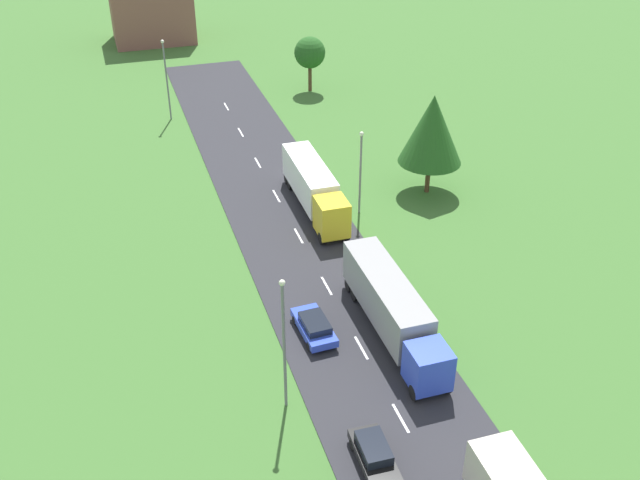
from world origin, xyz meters
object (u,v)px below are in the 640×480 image
at_px(tree_oak, 310,53).
at_px(lamppost_third, 361,168).
at_px(tree_birch, 432,129).
at_px(car_third, 374,455).
at_px(car_fourth, 314,326).
at_px(truck_third, 314,187).
at_px(lamppost_fourth, 166,76).
at_px(distant_building, 151,6).
at_px(truck_second, 392,307).
at_px(lamppost_second, 284,339).

bearing_deg(tree_oak, lamppost_third, -98.89).
relative_size(lamppost_third, tree_birch, 0.82).
height_order(car_third, tree_oak, tree_oak).
bearing_deg(lamppost_third, car_fourth, -120.34).
relative_size(truck_third, lamppost_fourth, 1.40).
relative_size(car_third, tree_birch, 0.47).
bearing_deg(tree_oak, distant_building, 120.13).
xyz_separation_m(lamppost_third, tree_birch, (7.26, 1.82, 1.86)).
height_order(car_third, lamppost_third, lamppost_third).
xyz_separation_m(truck_second, truck_third, (0.13, 17.94, 0.00)).
relative_size(truck_second, lamppost_fourth, 1.48).
relative_size(truck_second, tree_birch, 1.42).
distance_m(truck_second, lamppost_second, 9.98).
relative_size(truck_third, tree_oak, 1.90).
xyz_separation_m(lamppost_fourth, tree_oak, (17.43, 3.97, -0.27)).
bearing_deg(tree_oak, lamppost_fourth, -167.17).
distance_m(lamppost_third, lamppost_fourth, 29.12).
bearing_deg(distant_building, lamppost_second, -90.98).
bearing_deg(lamppost_third, lamppost_second, -120.75).
distance_m(car_third, lamppost_third, 28.09).
bearing_deg(tree_birch, lamppost_second, -131.06).
xyz_separation_m(truck_third, car_third, (-5.32, -28.20, -1.37)).
bearing_deg(tree_birch, car_third, -119.72).
relative_size(truck_second, distant_building, 1.17).
xyz_separation_m(truck_second, car_fourth, (-4.99, 1.36, -1.40)).
bearing_deg(lamppost_third, truck_third, 153.60).
xyz_separation_m(car_third, tree_birch, (16.13, 28.25, 5.31)).
relative_size(lamppost_third, tree_oak, 1.16).
xyz_separation_m(car_third, tree_oak, (13.59, 56.60, 3.85)).
relative_size(lamppost_second, lamppost_fourth, 1.02).
distance_m(truck_third, car_third, 28.73).
bearing_deg(car_fourth, lamppost_third, 59.66).
xyz_separation_m(lamppost_fourth, distant_building, (1.82, 30.86, -0.02)).
height_order(tree_birch, distant_building, distant_building).
bearing_deg(lamppost_fourth, lamppost_third, -64.12).
height_order(car_fourth, tree_oak, tree_oak).
xyz_separation_m(lamppost_third, distant_building, (-10.89, 57.06, 0.65)).
bearing_deg(truck_second, lamppost_second, -152.97).
height_order(truck_second, lamppost_third, lamppost_third).
distance_m(truck_third, car_fourth, 17.42).
distance_m(truck_second, lamppost_third, 16.72).
distance_m(truck_second, tree_oak, 47.16).
height_order(truck_third, distant_building, distant_building).
bearing_deg(truck_third, car_third, -100.68).
height_order(lamppost_second, tree_birch, tree_birch).
bearing_deg(distant_building, tree_birch, -71.82).
bearing_deg(lamppost_fourth, truck_third, -69.46).
relative_size(car_third, lamppost_fourth, 0.48).
xyz_separation_m(car_third, car_fourth, (0.19, 11.61, -0.03)).
height_order(truck_third, lamppost_fourth, lamppost_fourth).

